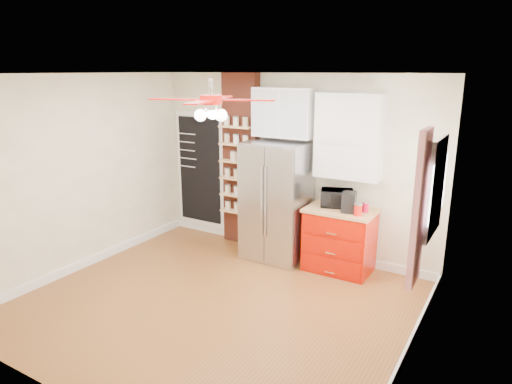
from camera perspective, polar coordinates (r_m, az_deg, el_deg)
The scene contains 21 objects.
floor at distance 5.71m, azimuth -5.00°, elevation -13.69°, with size 4.50×4.50×0.00m, color brown.
ceiling at distance 5.01m, azimuth -5.73°, elevation 14.50°, with size 4.50×4.50×0.00m, color white.
wall_back at distance 6.87m, azimuth 4.50°, elevation 3.32°, with size 4.50×0.02×2.70m, color #F8F1C7.
wall_front at distance 3.86m, azimuth -23.17°, elevation -7.37°, with size 4.50×0.02×2.70m, color #F8F1C7.
wall_left at distance 6.74m, azimuth -21.02°, elevation 2.12°, with size 0.02×4.00×2.70m, color #F8F1C7.
wall_right at distance 4.33m, azimuth 19.60°, elevation -4.60°, with size 0.02×4.00×2.70m, color #F8F1C7.
chalkboard at distance 7.78m, azimuth -6.96°, elevation 2.75°, with size 0.95×0.05×1.95m.
brick_pillar at distance 7.21m, azimuth -1.86°, elevation 3.92°, with size 0.60×0.16×2.70m, color brown.
fridge at distance 6.69m, azimuth 2.62°, elevation -1.17°, with size 0.90×0.70×1.75m, color silver.
upper_glass_cabinet at distance 6.62m, azimuth 3.57°, elevation 9.89°, with size 0.90×0.35×0.70m, color white.
red_cabinet at distance 6.49m, azimuth 10.39°, elevation -5.86°, with size 0.94×0.64×0.90m.
upper_shelf_unit at distance 6.30m, azimuth 11.55°, elevation 6.83°, with size 0.90×0.30×1.15m, color white.
window at distance 5.14m, azimuth 21.62°, elevation 0.55°, with size 0.04×0.75×1.05m, color white.
curtain at distance 4.64m, azimuth 19.75°, elevation -2.02°, with size 0.06×0.40×1.55m, color #B21729.
ceiling_fan at distance 5.02m, azimuth -5.64°, elevation 11.35°, with size 1.40×1.40×0.44m.
toaster_oven at distance 6.41m, azimuth 10.06°, elevation -0.77°, with size 0.44×0.29×0.24m, color black.
coffee_maker at distance 6.19m, azimuth 11.56°, elevation -1.27°, with size 0.17×0.20×0.27m, color black.
canister_left at distance 6.08m, azimuth 12.64°, elevation -2.23°, with size 0.11×0.11×0.15m, color red.
canister_right at distance 6.26m, azimuth 13.51°, elevation -1.86°, with size 0.09×0.09×0.13m, color #AF0925.
pantry_jar_oats at distance 7.09m, azimuth -2.85°, elevation 4.47°, with size 0.09×0.09×0.14m, color beige.
pantry_jar_beans at distance 7.04m, azimuth -2.15°, elevation 4.35°, with size 0.10×0.10×0.13m, color #8E6948.
Camera 1 is at (2.97, -4.04, 2.74)m, focal length 32.00 mm.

